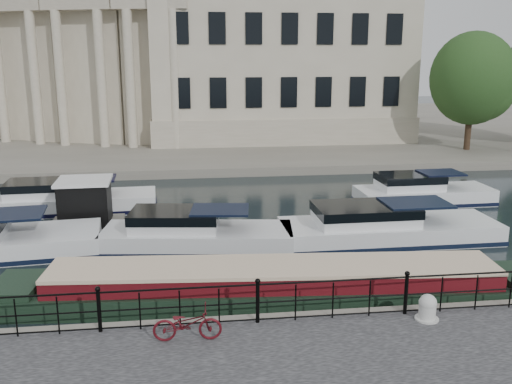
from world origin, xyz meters
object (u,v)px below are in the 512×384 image
bicycle (187,324)px  mooring_bollard (427,308)px  narrowboat (274,291)px  harbour_hut (86,206)px

bicycle → mooring_bollard: 6.27m
bicycle → narrowboat: size_ratio=0.10×
bicycle → harbour_hut: harbour_hut is taller
bicycle → mooring_bollard: size_ratio=2.38×
narrowboat → harbour_hut: bearing=133.0°
mooring_bollard → harbour_hut: (-10.52, 11.42, 0.07)m
mooring_bollard → harbour_hut: harbour_hut is taller
harbour_hut → mooring_bollard: bearing=-49.0°
bicycle → narrowboat: (2.62, 3.08, -0.63)m
narrowboat → harbour_hut: harbour_hut is taller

